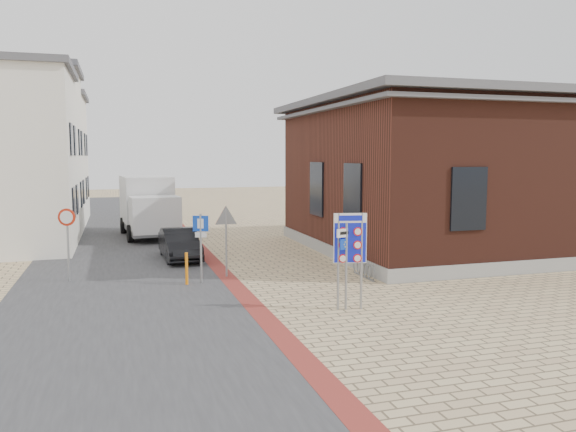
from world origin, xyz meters
TOP-DOWN VIEW (x-y plane):
  - ground at (0.00, 0.00)m, footprint 120.00×120.00m
  - road_strip at (-5.50, 15.00)m, footprint 7.00×60.00m
  - curb_strip at (-2.00, 10.00)m, footprint 0.60×40.00m
  - brick_building at (8.99, 7.00)m, footprint 13.00×13.00m
  - townhouse_mid at (-10.99, 18.00)m, footprint 7.40×6.40m
  - townhouse_far at (-10.99, 24.00)m, footprint 7.40×6.40m
  - bike_rack at (2.65, 2.20)m, footprint 0.08×1.80m
  - sedan at (-3.20, 7.62)m, footprint 1.50×3.92m
  - box_truck at (-4.04, 14.93)m, footprint 2.96×6.24m
  - border_sign at (0.50, -1.50)m, footprint 0.91×0.24m
  - essen_sign at (0.39, -1.50)m, footprint 0.64×0.21m
  - parking_sign at (-3.01, 2.83)m, footprint 0.50×0.23m
  - yield_sign at (-2.00, 3.63)m, footprint 0.89×0.13m
  - speed_sign at (-7.27, 4.50)m, footprint 0.58×0.19m
  - bollard at (-3.50, 2.80)m, footprint 0.13×0.13m

SIDE VIEW (x-z plane):
  - ground at x=0.00m, z-range 0.00..0.00m
  - road_strip at x=-5.50m, z-range 0.00..0.02m
  - curb_strip at x=-2.00m, z-range 0.00..0.03m
  - bike_rack at x=2.65m, z-range -0.04..0.56m
  - bollard at x=-3.50m, z-range 0.00..1.09m
  - sedan at x=-3.20m, z-range 0.00..1.28m
  - essen_sign at x=0.39m, z-range 0.39..2.83m
  - parking_sign at x=-3.01m, z-range 0.42..2.80m
  - box_truck at x=-4.04m, z-range 0.05..3.23m
  - speed_sign at x=-7.27m, z-range 0.44..2.96m
  - yield_sign at x=-2.00m, z-range 0.66..3.16m
  - border_sign at x=0.50m, z-range 0.59..3.30m
  - brick_building at x=8.99m, z-range 0.09..6.89m
  - townhouse_far at x=-10.99m, z-range 0.02..8.32m
  - townhouse_mid at x=-10.99m, z-range 0.02..9.12m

